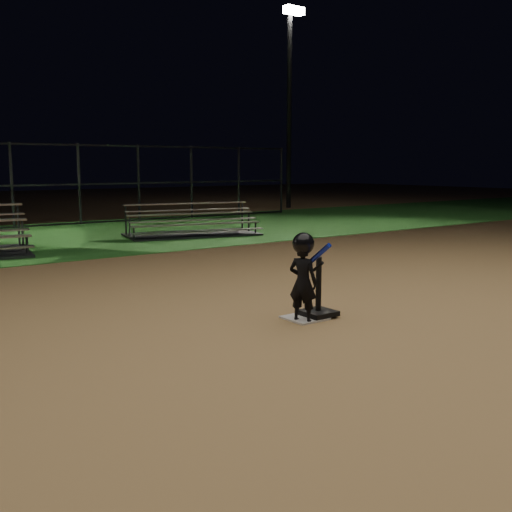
{
  "coord_description": "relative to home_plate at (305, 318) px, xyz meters",
  "views": [
    {
      "loc": [
        -4.68,
        -5.39,
        1.85
      ],
      "look_at": [
        0.0,
        1.0,
        0.65
      ],
      "focal_mm": 42.36,
      "sensor_mm": 36.0,
      "label": 1
    }
  ],
  "objects": [
    {
      "name": "batting_tee",
      "position": [
        0.19,
        -0.03,
        0.14
      ],
      "size": [
        0.38,
        0.38,
        0.72
      ],
      "color": "black",
      "rests_on": "home_plate"
    },
    {
      "name": "light_pole_right",
      "position": [
        12.0,
        14.94,
        4.93
      ],
      "size": [
        0.9,
        0.53,
        8.3
      ],
      "color": "#2D2D30",
      "rests_on": "ground"
    },
    {
      "name": "child_batter",
      "position": [
        -0.11,
        -0.09,
        0.56
      ],
      "size": [
        0.41,
        0.62,
        1.07
      ],
      "rotation": [
        0.0,
        0.0,
        2.0
      ],
      "color": "black",
      "rests_on": "ground"
    },
    {
      "name": "backstop_fence",
      "position": [
        0.0,
        13.0,
        1.24
      ],
      "size": [
        20.08,
        0.08,
        2.5
      ],
      "color": "#38383D",
      "rests_on": "ground"
    },
    {
      "name": "bleacher_right",
      "position": [
        3.31,
        8.38,
        0.16
      ],
      "size": [
        3.69,
        2.36,
        0.84
      ],
      "rotation": [
        0.0,
        0.0,
        -0.22
      ],
      "color": "#AEAEB3",
      "rests_on": "ground"
    },
    {
      "name": "home_plate",
      "position": [
        0.0,
        0.0,
        0.0
      ],
      "size": [
        0.45,
        0.45,
        0.02
      ],
      "primitive_type": "cube",
      "color": "beige",
      "rests_on": "ground"
    },
    {
      "name": "ground",
      "position": [
        0.0,
        0.0,
        -0.01
      ],
      "size": [
        80.0,
        80.0,
        0.0
      ],
      "primitive_type": "plane",
      "color": "#A07A48",
      "rests_on": "ground"
    },
    {
      "name": "grass_strip",
      "position": [
        0.0,
        10.0,
        -0.01
      ],
      "size": [
        60.0,
        8.0,
        0.01
      ],
      "primitive_type": "cube",
      "color": "#23601F",
      "rests_on": "ground"
    }
  ]
}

